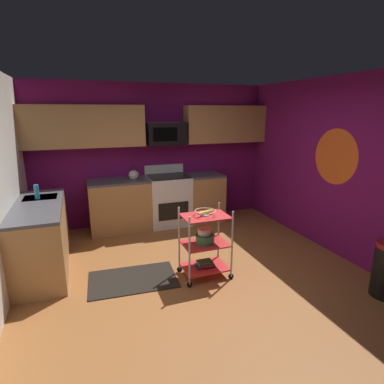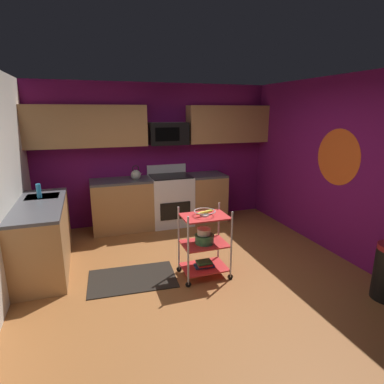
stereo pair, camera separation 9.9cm
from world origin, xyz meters
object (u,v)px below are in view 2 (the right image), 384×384
object	(u,v)px
microwave	(168,134)
rolling_cart	(204,243)
oven_range	(171,199)
kettle	(136,175)
dish_soap_bottle	(39,191)
mixing_bowl_large	(204,239)
fruit_bowl	(205,212)
book_stack	(204,264)
mixing_bowl_small	(204,231)

from	to	relation	value
microwave	rolling_cart	world-z (taller)	microwave
oven_range	kettle	distance (m)	0.82
microwave	kettle	size ratio (longest dim) A/B	2.65
microwave	dish_soap_bottle	bearing A→B (deg)	-156.04
oven_range	mixing_bowl_large	bearing A→B (deg)	-92.82
fruit_bowl	kettle	world-z (taller)	kettle
book_stack	dish_soap_bottle	distance (m)	2.51
mixing_bowl_large	dish_soap_bottle	xyz separation A→B (m)	(-2.02, 1.22, 0.50)
microwave	rolling_cart	size ratio (longest dim) A/B	0.77
oven_range	microwave	xyz separation A→B (m)	(-0.00, 0.10, 1.22)
oven_range	microwave	size ratio (longest dim) A/B	1.57
oven_range	book_stack	distance (m)	2.08
microwave	kettle	xyz separation A→B (m)	(-0.63, -0.11, -0.70)
rolling_cart	mixing_bowl_large	bearing A→B (deg)	-180.00
rolling_cart	oven_range	bearing A→B (deg)	87.19
microwave	book_stack	bearing A→B (deg)	-92.66
dish_soap_bottle	book_stack	bearing A→B (deg)	-31.17
microwave	book_stack	world-z (taller)	microwave
microwave	fruit_bowl	size ratio (longest dim) A/B	2.57
fruit_bowl	mixing_bowl_large	bearing A→B (deg)	180.00
fruit_bowl	kettle	bearing A→B (deg)	104.57
mixing_bowl_small	oven_range	bearing A→B (deg)	87.02
mixing_bowl_small	book_stack	size ratio (longest dim) A/B	0.70
microwave	dish_soap_bottle	xyz separation A→B (m)	(-2.12, -0.94, -0.68)
fruit_bowl	rolling_cart	bearing A→B (deg)	63.43
microwave	book_stack	size ratio (longest dim) A/B	2.70
rolling_cart	mixing_bowl_small	size ratio (longest dim) A/B	5.03
microwave	fruit_bowl	bearing A→B (deg)	-92.66
rolling_cart	microwave	bearing A→B (deg)	87.34
rolling_cart	mixing_bowl_small	distance (m)	0.16
mixing_bowl_small	book_stack	world-z (taller)	mixing_bowl_small
fruit_bowl	book_stack	distance (m)	0.71
mixing_bowl_small	kettle	distance (m)	2.14
mixing_bowl_large	oven_range	bearing A→B (deg)	87.18
oven_range	kettle	bearing A→B (deg)	-179.65
microwave	dish_soap_bottle	world-z (taller)	microwave
oven_range	kettle	xyz separation A→B (m)	(-0.63, -0.00, 0.52)
fruit_bowl	dish_soap_bottle	size ratio (longest dim) A/B	1.36
rolling_cart	kettle	distance (m)	2.19
microwave	mixing_bowl_large	distance (m)	2.46
microwave	mixing_bowl_large	size ratio (longest dim) A/B	2.78
mixing_bowl_large	microwave	bearing A→B (deg)	87.33
rolling_cart	dish_soap_bottle	xyz separation A→B (m)	(-2.02, 1.22, 0.57)
fruit_bowl	dish_soap_bottle	xyz separation A→B (m)	(-2.02, 1.22, 0.14)
microwave	kettle	world-z (taller)	microwave
dish_soap_bottle	kettle	bearing A→B (deg)	29.29
microwave	book_stack	xyz separation A→B (m)	(-0.10, -2.16, -1.54)
mixing_bowl_large	mixing_bowl_small	bearing A→B (deg)	121.80
mixing_bowl_small	kettle	size ratio (longest dim) A/B	0.69
oven_range	fruit_bowl	bearing A→B (deg)	-92.81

